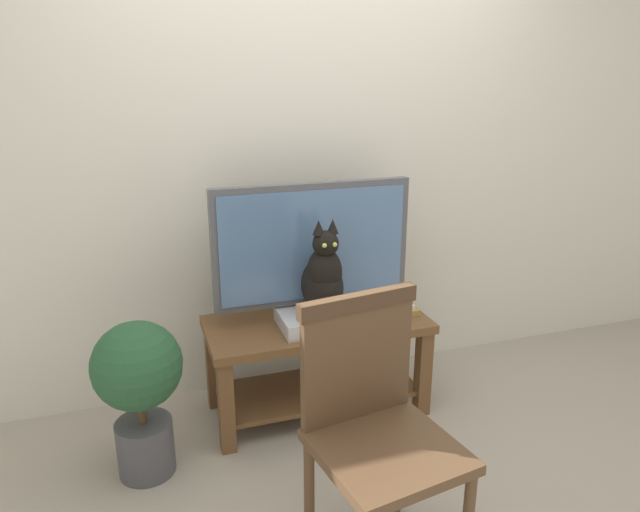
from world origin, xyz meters
TOP-DOWN VIEW (x-y plane):
  - ground_plane at (0.00, 0.00)m, footprint 12.00×12.00m
  - back_wall at (0.00, 0.93)m, footprint 7.00×0.12m
  - tv_stand at (-0.08, 0.48)m, footprint 1.13×0.51m
  - tv at (-0.08, 0.55)m, footprint 1.01×0.20m
  - media_box at (-0.07, 0.43)m, footprint 0.43×0.30m
  - cat at (-0.07, 0.41)m, footprint 0.20×0.37m
  - wooden_chair at (-0.18, -0.48)m, footprint 0.53×0.53m
  - book_stack at (0.34, 0.43)m, footprint 0.23×0.16m
  - potted_plant at (-0.96, 0.24)m, footprint 0.39×0.39m

SIDE VIEW (x-z plane):
  - ground_plane at x=0.00m, z-range 0.00..0.00m
  - tv_stand at x=-0.08m, z-range 0.10..0.61m
  - potted_plant at x=-0.96m, z-range 0.08..0.81m
  - book_stack at x=0.34m, z-range 0.51..0.57m
  - media_box at x=-0.07m, z-range 0.52..0.59m
  - wooden_chair at x=-0.18m, z-range 0.08..1.08m
  - cat at x=-0.07m, z-range 0.53..1.01m
  - tv at x=-0.08m, z-range 0.54..1.24m
  - back_wall at x=0.00m, z-range 0.00..2.80m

